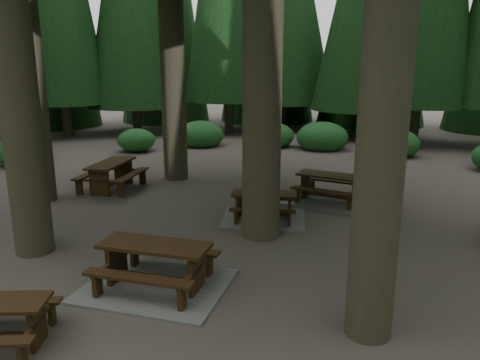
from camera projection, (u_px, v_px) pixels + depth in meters
The scene contains 6 objects.
ground at pixel (226, 231), 10.86m from camera, with size 80.00×80.00×0.00m, color #4C443E.
picnic_table_a at pixel (156, 272), 8.10m from camera, with size 2.83×2.53×0.82m.
picnic_table_b at pixel (112, 171), 14.30m from camera, with size 2.13×2.37×0.85m.
picnic_table_c at pixel (264, 211), 11.64m from camera, with size 2.53×2.35×0.69m.
picnic_table_f at pixel (330, 192), 13.08m from camera, with size 2.41×2.02×0.79m.
shrub_ring at pixel (268, 211), 11.04m from camera, with size 23.86×24.64×1.49m.
Camera 1 is at (5.48, -8.64, 3.83)m, focal length 35.00 mm.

